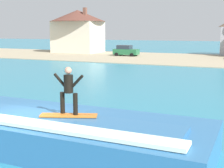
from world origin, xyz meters
name	(u,v)px	position (x,y,z in m)	size (l,w,h in m)	color
ground_plane	(24,148)	(0.00, 0.00, 0.00)	(260.00, 260.00, 0.00)	teal
wave_crest	(58,131)	(1.04, 0.63, 0.59)	(10.92, 3.99, 1.25)	#2E689B
surfboard	(69,115)	(1.63, 0.47, 1.28)	(1.97, 1.11, 0.06)	orange
surfer	(69,88)	(1.60, 0.55, 2.22)	(1.17, 0.32, 1.64)	black
shoreline_bank	(200,59)	(0.00, 39.19, 0.05)	(120.00, 20.80, 0.10)	tan
car_near_shore	(126,51)	(-12.27, 40.23, 0.95)	(4.13, 2.10, 1.86)	#23663D
house_with_chimney	(78,28)	(-23.97, 44.68, 4.73)	(10.61, 10.61, 8.43)	beige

